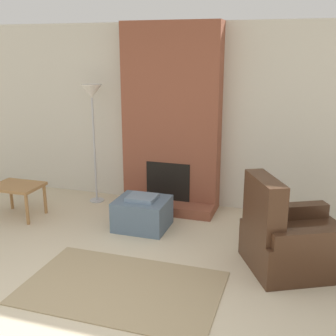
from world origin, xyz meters
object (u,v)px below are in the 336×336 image
armchair (292,242)px  floor_lamp_left (92,100)px  side_table (17,189)px  ottoman (142,213)px

armchair → floor_lamp_left: (-2.88, 1.21, 1.24)m
side_table → floor_lamp_left: bearing=49.6°
ottoman → side_table: (-1.76, -0.15, 0.19)m
side_table → ottoman: bearing=4.9°
ottoman → floor_lamp_left: size_ratio=0.38×
ottoman → side_table: side_table is taller
armchair → floor_lamp_left: bearing=40.3°
armchair → floor_lamp_left: 3.37m
ottoman → armchair: 1.93m
armchair → floor_lamp_left: size_ratio=0.74×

